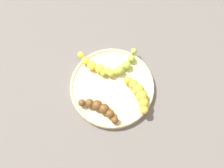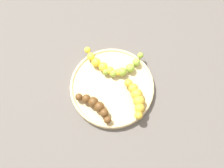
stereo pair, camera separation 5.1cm
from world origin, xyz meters
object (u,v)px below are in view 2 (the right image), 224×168
(banana_overripe, at_px, (95,106))
(banana_spotted, at_px, (137,98))
(banana_yellow, at_px, (100,64))
(banana_green, at_px, (125,68))
(fruit_bowl, at_px, (112,87))

(banana_overripe, bearing_deg, banana_spotted, -40.80)
(banana_yellow, bearing_deg, banana_green, 117.16)
(banana_green, relative_size, banana_overripe, 1.22)
(banana_spotted, relative_size, banana_green, 0.86)
(banana_spotted, height_order, banana_green, banana_spotted)
(banana_green, xyz_separation_m, banana_yellow, (-0.06, 0.05, 0.00))
(fruit_bowl, distance_m, banana_overripe, 0.09)
(banana_spotted, bearing_deg, banana_green, 92.61)
(banana_spotted, relative_size, banana_yellow, 0.96)
(banana_spotted, bearing_deg, fruit_bowl, 133.58)
(banana_overripe, bearing_deg, fruit_bowl, 2.41)
(banana_green, distance_m, banana_yellow, 0.08)
(fruit_bowl, distance_m, banana_spotted, 0.09)
(fruit_bowl, height_order, banana_yellow, banana_yellow)
(banana_green, xyz_separation_m, banana_overripe, (-0.13, -0.07, 0.00))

